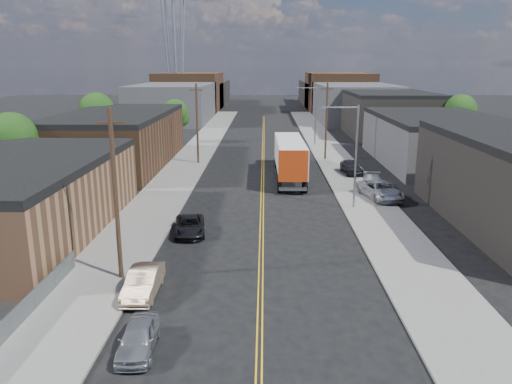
{
  "coord_description": "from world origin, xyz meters",
  "views": [
    {
      "loc": [
        0.19,
        -17.02,
        12.3
      ],
      "look_at": [
        -0.46,
        21.06,
        2.5
      ],
      "focal_mm": 35.0,
      "sensor_mm": 36.0,
      "label": 1
    }
  ],
  "objects_px": {
    "car_left_b": "(143,282)",
    "car_right_lot_c": "(351,167)",
    "car_right_lot_b": "(373,183)",
    "car_left_c": "(190,226)",
    "car_right_lot_a": "(381,190)",
    "car_left_a": "(138,338)",
    "semi_truck": "(289,155)"
  },
  "relations": [
    {
      "from": "car_left_a",
      "to": "car_right_lot_a",
      "type": "height_order",
      "value": "car_right_lot_a"
    },
    {
      "from": "semi_truck",
      "to": "car_right_lot_a",
      "type": "distance_m",
      "value": 12.86
    },
    {
      "from": "car_left_b",
      "to": "car_left_c",
      "type": "xyz_separation_m",
      "value": [
        1.06,
        10.11,
        -0.09
      ]
    },
    {
      "from": "semi_truck",
      "to": "car_left_b",
      "type": "relative_size",
      "value": 3.72
    },
    {
      "from": "car_right_lot_c",
      "to": "car_left_a",
      "type": "bearing_deg",
      "value": -118.4
    },
    {
      "from": "car_right_lot_a",
      "to": "car_right_lot_b",
      "type": "xyz_separation_m",
      "value": [
        0.0,
        3.44,
        -0.11
      ]
    },
    {
      "from": "semi_truck",
      "to": "car_right_lot_a",
      "type": "xyz_separation_m",
      "value": [
        8.06,
        -9.91,
        -1.54
      ]
    },
    {
      "from": "car_left_a",
      "to": "car_left_c",
      "type": "height_order",
      "value": "car_left_a"
    },
    {
      "from": "car_left_a",
      "to": "car_right_lot_b",
      "type": "xyz_separation_m",
      "value": [
        16.31,
        28.98,
        0.19
      ]
    },
    {
      "from": "car_right_lot_c",
      "to": "car_left_b",
      "type": "bearing_deg",
      "value": -123.59
    },
    {
      "from": "semi_truck",
      "to": "car_left_b",
      "type": "distance_m",
      "value": 31.38
    },
    {
      "from": "semi_truck",
      "to": "car_right_lot_c",
      "type": "bearing_deg",
      "value": 6.65
    },
    {
      "from": "car_left_b",
      "to": "car_right_lot_c",
      "type": "xyz_separation_m",
      "value": [
        16.5,
        30.87,
        0.2
      ]
    },
    {
      "from": "car_left_a",
      "to": "car_right_lot_a",
      "type": "xyz_separation_m",
      "value": [
        16.31,
        25.54,
        0.3
      ]
    },
    {
      "from": "car_left_b",
      "to": "car_right_lot_a",
      "type": "bearing_deg",
      "value": 48.89
    },
    {
      "from": "car_left_a",
      "to": "car_right_lot_b",
      "type": "distance_m",
      "value": 33.26
    },
    {
      "from": "car_left_c",
      "to": "car_left_b",
      "type": "bearing_deg",
      "value": -103.47
    },
    {
      "from": "semi_truck",
      "to": "car_left_a",
      "type": "distance_m",
      "value": 36.44
    },
    {
      "from": "car_right_lot_a",
      "to": "car_left_c",
      "type": "bearing_deg",
      "value": -161.7
    },
    {
      "from": "car_left_b",
      "to": "car_right_lot_c",
      "type": "bearing_deg",
      "value": 61.78
    },
    {
      "from": "car_left_a",
      "to": "car_left_b",
      "type": "distance_m",
      "value": 5.65
    },
    {
      "from": "semi_truck",
      "to": "car_left_c",
      "type": "distance_m",
      "value": 21.54
    },
    {
      "from": "car_left_b",
      "to": "car_right_lot_c",
      "type": "height_order",
      "value": "car_right_lot_c"
    },
    {
      "from": "car_left_c",
      "to": "car_right_lot_b",
      "type": "relative_size",
      "value": 0.98
    },
    {
      "from": "car_left_a",
      "to": "car_right_lot_b",
      "type": "relative_size",
      "value": 0.8
    },
    {
      "from": "car_right_lot_c",
      "to": "car_right_lot_b",
      "type": "bearing_deg",
      "value": -88.57
    },
    {
      "from": "car_left_c",
      "to": "car_left_a",
      "type": "bearing_deg",
      "value": -97.39
    },
    {
      "from": "semi_truck",
      "to": "car_right_lot_a",
      "type": "height_order",
      "value": "semi_truck"
    },
    {
      "from": "car_right_lot_c",
      "to": "car_right_lot_a",
      "type": "bearing_deg",
      "value": -90.74
    },
    {
      "from": "car_left_b",
      "to": "car_left_c",
      "type": "relative_size",
      "value": 0.96
    },
    {
      "from": "car_right_lot_b",
      "to": "car_right_lot_c",
      "type": "height_order",
      "value": "car_right_lot_c"
    },
    {
      "from": "semi_truck",
      "to": "car_left_c",
      "type": "height_order",
      "value": "semi_truck"
    }
  ]
}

